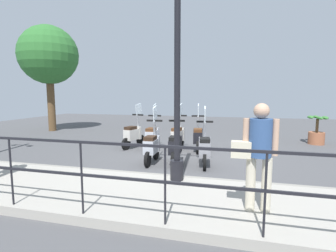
{
  "coord_description": "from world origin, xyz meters",
  "views": [
    {
      "loc": [
        -7.37,
        -1.49,
        1.87
      ],
      "look_at": [
        0.2,
        0.5,
        0.9
      ],
      "focal_mm": 28.0,
      "sensor_mm": 36.0,
      "label": 1
    }
  ],
  "objects_px": {
    "scooter_near_0": "(205,148)",
    "scooter_far_3": "(133,134)",
    "scooter_near_1": "(175,146)",
    "potted_palm": "(317,132)",
    "scooter_far_1": "(178,136)",
    "lamp_post_near": "(177,78)",
    "scooter_near_2": "(152,146)",
    "pedestrian_with_bag": "(258,149)",
    "scooter_far_2": "(152,136)",
    "scooter_far_0": "(198,137)",
    "tree_large": "(49,56)"
  },
  "relations": [
    {
      "from": "scooter_near_0",
      "to": "scooter_far_3",
      "type": "distance_m",
      "value": 3.14
    },
    {
      "from": "scooter_near_1",
      "to": "scooter_far_3",
      "type": "xyz_separation_m",
      "value": [
        1.63,
        1.87,
        0.0
      ]
    },
    {
      "from": "potted_palm",
      "to": "scooter_far_1",
      "type": "relative_size",
      "value": 0.69
    },
    {
      "from": "lamp_post_near",
      "to": "scooter_near_2",
      "type": "distance_m",
      "value": 2.55
    },
    {
      "from": "pedestrian_with_bag",
      "to": "scooter_far_2",
      "type": "height_order",
      "value": "pedestrian_with_bag"
    },
    {
      "from": "scooter_near_2",
      "to": "scooter_far_2",
      "type": "relative_size",
      "value": 1.0
    },
    {
      "from": "scooter_far_0",
      "to": "scooter_near_0",
      "type": "bearing_deg",
      "value": -173.5
    },
    {
      "from": "potted_palm",
      "to": "scooter_near_2",
      "type": "bearing_deg",
      "value": 128.88
    },
    {
      "from": "potted_palm",
      "to": "scooter_far_3",
      "type": "bearing_deg",
      "value": 110.2
    },
    {
      "from": "potted_palm",
      "to": "scooter_far_2",
      "type": "xyz_separation_m",
      "value": [
        -2.52,
        5.57,
        0.04
      ]
    },
    {
      "from": "lamp_post_near",
      "to": "tree_large",
      "type": "relative_size",
      "value": 0.88
    },
    {
      "from": "lamp_post_near",
      "to": "pedestrian_with_bag",
      "type": "xyz_separation_m",
      "value": [
        -1.07,
        -1.44,
        -1.09
      ]
    },
    {
      "from": "scooter_far_1",
      "to": "scooter_far_0",
      "type": "bearing_deg",
      "value": -88.86
    },
    {
      "from": "scooter_near_2",
      "to": "scooter_near_1",
      "type": "bearing_deg",
      "value": -80.14
    },
    {
      "from": "pedestrian_with_bag",
      "to": "scooter_far_1",
      "type": "relative_size",
      "value": 1.03
    },
    {
      "from": "lamp_post_near",
      "to": "potted_palm",
      "type": "bearing_deg",
      "value": -35.22
    },
    {
      "from": "lamp_post_near",
      "to": "scooter_near_2",
      "type": "relative_size",
      "value": 2.94
    },
    {
      "from": "scooter_near_0",
      "to": "scooter_near_2",
      "type": "distance_m",
      "value": 1.41
    },
    {
      "from": "scooter_far_1",
      "to": "scooter_far_3",
      "type": "distance_m",
      "value": 1.57
    },
    {
      "from": "pedestrian_with_bag",
      "to": "scooter_near_0",
      "type": "xyz_separation_m",
      "value": [
        2.76,
        1.09,
        -0.6
      ]
    },
    {
      "from": "scooter_near_1",
      "to": "scooter_far_3",
      "type": "bearing_deg",
      "value": 43.72
    },
    {
      "from": "tree_large",
      "to": "potted_palm",
      "type": "relative_size",
      "value": 4.87
    },
    {
      "from": "scooter_near_0",
      "to": "scooter_far_1",
      "type": "height_order",
      "value": "same"
    },
    {
      "from": "scooter_far_0",
      "to": "scooter_far_2",
      "type": "distance_m",
      "value": 1.5
    },
    {
      "from": "scooter_near_2",
      "to": "pedestrian_with_bag",
      "type": "bearing_deg",
      "value": -139.24
    },
    {
      "from": "pedestrian_with_bag",
      "to": "scooter_near_0",
      "type": "distance_m",
      "value": 3.03
    },
    {
      "from": "lamp_post_near",
      "to": "scooter_near_1",
      "type": "height_order",
      "value": "lamp_post_near"
    },
    {
      "from": "scooter_far_1",
      "to": "scooter_near_1",
      "type": "bearing_deg",
      "value": -165.76
    },
    {
      "from": "scooter_near_0",
      "to": "scooter_far_2",
      "type": "distance_m",
      "value": 2.42
    },
    {
      "from": "pedestrian_with_bag",
      "to": "scooter_far_1",
      "type": "height_order",
      "value": "pedestrian_with_bag"
    },
    {
      "from": "scooter_near_2",
      "to": "scooter_far_0",
      "type": "distance_m",
      "value": 2.05
    },
    {
      "from": "scooter_far_3",
      "to": "scooter_near_2",
      "type": "bearing_deg",
      "value": -129.52
    },
    {
      "from": "scooter_near_0",
      "to": "scooter_near_2",
      "type": "bearing_deg",
      "value": 85.91
    },
    {
      "from": "scooter_near_0",
      "to": "scooter_far_3",
      "type": "relative_size",
      "value": 1.0
    },
    {
      "from": "potted_palm",
      "to": "scooter_far_1",
      "type": "distance_m",
      "value": 5.27
    },
    {
      "from": "scooter_far_3",
      "to": "scooter_far_1",
      "type": "bearing_deg",
      "value": -72.3
    },
    {
      "from": "tree_large",
      "to": "scooter_far_1",
      "type": "height_order",
      "value": "tree_large"
    },
    {
      "from": "lamp_post_near",
      "to": "pedestrian_with_bag",
      "type": "relative_size",
      "value": 2.85
    },
    {
      "from": "lamp_post_near",
      "to": "scooter_far_3",
      "type": "relative_size",
      "value": 2.94
    },
    {
      "from": "potted_palm",
      "to": "scooter_far_2",
      "type": "height_order",
      "value": "scooter_far_2"
    },
    {
      "from": "scooter_far_0",
      "to": "scooter_far_2",
      "type": "xyz_separation_m",
      "value": [
        -0.23,
        1.48,
        0.0
      ]
    },
    {
      "from": "scooter_far_1",
      "to": "lamp_post_near",
      "type": "bearing_deg",
      "value": -163.8
    },
    {
      "from": "scooter_far_0",
      "to": "scooter_far_3",
      "type": "height_order",
      "value": "same"
    },
    {
      "from": "scooter_near_2",
      "to": "lamp_post_near",
      "type": "bearing_deg",
      "value": -148.97
    },
    {
      "from": "lamp_post_near",
      "to": "scooter_far_1",
      "type": "height_order",
      "value": "lamp_post_near"
    },
    {
      "from": "scooter_far_1",
      "to": "scooter_far_2",
      "type": "distance_m",
      "value": 0.85
    },
    {
      "from": "scooter_near_1",
      "to": "scooter_far_0",
      "type": "xyz_separation_m",
      "value": [
        1.67,
        -0.36,
        0.0
      ]
    },
    {
      "from": "lamp_post_near",
      "to": "scooter_near_1",
      "type": "relative_size",
      "value": 2.94
    },
    {
      "from": "scooter_near_0",
      "to": "scooter_far_0",
      "type": "xyz_separation_m",
      "value": [
        1.72,
        0.42,
        0.0
      ]
    },
    {
      "from": "scooter_near_1",
      "to": "scooter_far_1",
      "type": "distance_m",
      "value": 1.73
    }
  ]
}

